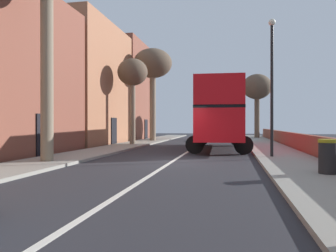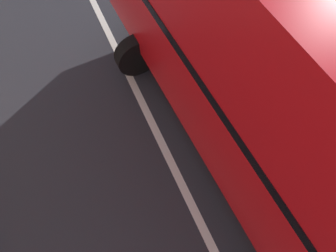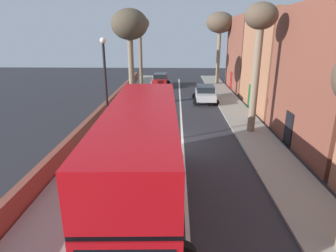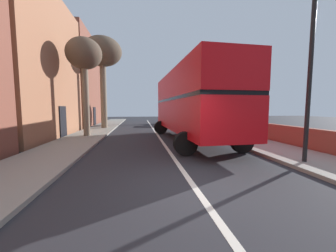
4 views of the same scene
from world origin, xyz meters
name	(u,v)px [view 1 (image 1 of 4)]	position (x,y,z in m)	size (l,w,h in m)	color
ground_plane	(175,160)	(0.00, 0.00, 0.00)	(84.00, 84.00, 0.00)	#28282D
road_centre_line	(175,160)	(0.00, 0.00, 0.00)	(0.16, 54.00, 0.01)	silver
sidewalk_left	(73,157)	(-4.90, 0.00, 0.06)	(2.60, 60.00, 0.12)	gray
sidewalk_right	(291,161)	(4.90, 0.00, 0.06)	(2.60, 60.00, 0.12)	gray
terraced_houses_left	(17,68)	(-8.50, 0.81, 4.52)	(4.07, 47.62, 10.10)	brown
boundary_wall_right	(331,151)	(6.45, 0.00, 0.52)	(0.36, 54.00, 1.04)	brown
double_decker_bus	(219,112)	(1.70, 6.70, 2.35)	(3.82, 10.27, 4.06)	red
parked_car_silver_right_2	(232,132)	(2.50, 18.11, 0.87)	(2.52, 4.38, 1.49)	#B7BABF
street_tree_left_0	(133,75)	(-4.83, 9.19, 5.30)	(2.27, 2.27, 6.42)	#7A6B56
street_tree_right_3	(257,88)	(5.25, 22.72, 5.58)	(3.17, 3.17, 7.02)	brown
street_tree_left_6	(153,66)	(-4.59, 14.57, 6.95)	(3.53, 3.53, 8.39)	#7A6B56
lamppost_right	(272,76)	(4.30, 1.28, 3.81)	(0.32, 0.32, 6.31)	black
litter_bin_right	(328,156)	(5.30, -3.82, 0.64)	(0.55, 0.55, 1.03)	black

